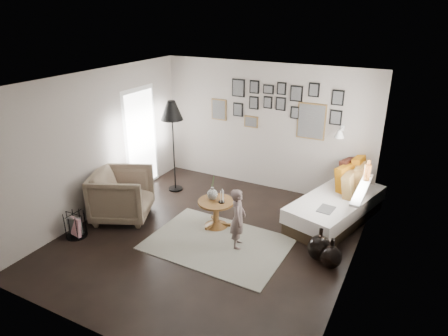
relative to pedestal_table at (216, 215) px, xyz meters
The scene contains 23 objects.
ground 0.49m from the pedestal_table, 80.97° to the right, with size 4.80×4.80×0.00m, color black.
wall_back 2.25m from the pedestal_table, 88.03° to the left, with size 4.50×4.50×0.00m, color gray.
wall_front 3.02m from the pedestal_table, 88.63° to the right, with size 4.50×4.50×0.00m, color gray.
wall_left 2.47m from the pedestal_table, 168.93° to the right, with size 4.80×4.80×0.00m, color gray.
wall_right 2.59m from the pedestal_table, 10.44° to the right, with size 4.80×4.80×0.00m, color gray.
ceiling 2.41m from the pedestal_table, 80.97° to the right, with size 4.80×4.80×0.00m, color white.
door_left 2.44m from the pedestal_table, 160.37° to the left, with size 0.00×2.14×2.14m.
window_right 2.52m from the pedestal_table, 22.17° to the left, with size 0.15×1.32×1.30m.
gallery_wall 2.50m from the pedestal_table, 79.71° to the left, with size 2.74×0.03×1.08m.
wall_sconce 2.66m from the pedestal_table, 46.54° to the left, with size 0.18×0.36×0.16m.
rug 0.61m from the pedestal_table, 59.61° to the right, with size 2.21×1.55×0.01m, color beige.
pedestal_table is the anchor object (origin of this frame).
vase 0.41m from the pedestal_table, 165.96° to the left, with size 0.18×0.18×0.45m.
candles 0.39m from the pedestal_table, ahead, with size 0.11×0.11×0.23m.
daybed 2.19m from the pedestal_table, 34.38° to the left, with size 1.46×2.28×1.05m.
magazine_on_daybed 1.86m from the pedestal_table, 18.32° to the left, with size 0.24×0.32×0.02m, color black.
armchair 1.74m from the pedestal_table, 163.42° to the right, with size 0.96×0.99×0.90m, color brown.
armchair_cushion 1.70m from the pedestal_table, 164.76° to the right, with size 0.41×0.41×0.10m, color silver.
floor_lamp 2.24m from the pedestal_table, 147.85° to the left, with size 0.44×0.44×1.89m.
magazine_basket 2.37m from the pedestal_table, 144.61° to the right, with size 0.34×0.34×0.42m.
demijohn_large 1.87m from the pedestal_table, ahead, with size 0.35×0.35×0.53m.
demijohn_small 2.09m from the pedestal_table, ahead, with size 0.31×0.31×0.48m.
child 0.77m from the pedestal_table, 32.76° to the right, with size 0.37×0.24×1.01m, color #695653.
Camera 1 is at (2.88, -4.93, 3.61)m, focal length 32.00 mm.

